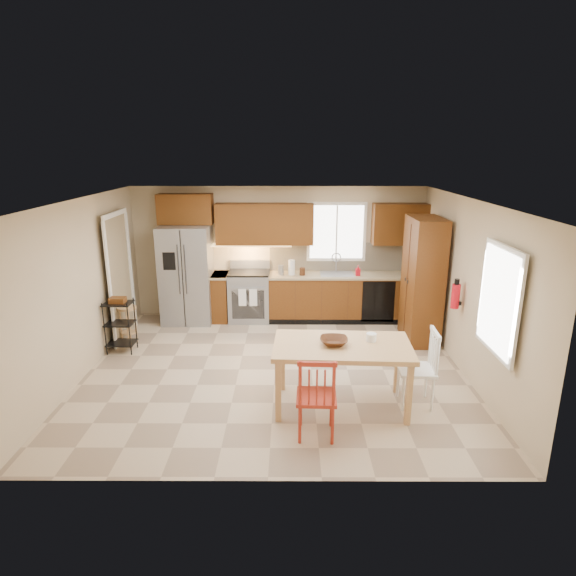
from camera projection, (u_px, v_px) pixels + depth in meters
The scene contains 33 objects.
floor at pixel (275, 370), 7.16m from camera, with size 5.50×5.50×0.00m, color tan.
ceiling at pixel (274, 200), 6.46m from camera, with size 5.50×5.00×0.02m, color silver.
wall_back at pixel (278, 252), 9.21m from camera, with size 5.50×0.02×2.50m, color #CCB793.
wall_front at pixel (266, 366), 4.41m from camera, with size 5.50×0.02×2.50m, color #CCB793.
wall_left at pixel (81, 289), 6.82m from camera, with size 0.02×5.00×2.50m, color #CCB793.
wall_right at pixel (469, 289), 6.80m from camera, with size 0.02×5.00×2.50m, color #CCB793.
refrigerator at pixel (187, 274), 8.95m from camera, with size 0.92×0.75×1.82m, color gray.
range_stove at pixel (249, 297), 9.13m from camera, with size 0.76×0.63×0.92m, color gray.
base_cabinet_narrow at pixel (221, 297), 9.15m from camera, with size 0.30×0.60×0.90m, color #593210.
base_cabinet_run at pixel (346, 297), 9.14m from camera, with size 2.92×0.60×0.90m, color #593210.
dishwasher at pixel (378, 302), 8.86m from camera, with size 0.60×0.02×0.78m, color black.
backsplash at pixel (346, 256), 9.21m from camera, with size 2.92×0.03×0.55m, color beige.
upper_over_fridge at pixel (185, 209), 8.81m from camera, with size 1.00×0.35×0.55m, color #532D0D.
upper_left_block at pixel (265, 224), 8.88m from camera, with size 1.80×0.35×0.75m, color #532D0D.
upper_right_block at pixel (400, 224), 8.88m from camera, with size 1.00×0.35×0.75m, color #532D0D.
window_back at pixel (337, 232), 9.08m from camera, with size 1.12×0.04×1.12m, color white.
sink at pixel (337, 276), 9.03m from camera, with size 0.62×0.46×0.16m, color gray.
undercab_glow at pixel (249, 245), 8.97m from camera, with size 1.60×0.30×0.01m, color #FFBF66.
soap_bottle at pixel (358, 270), 8.89m from camera, with size 0.09×0.09×0.19m, color red.
paper_towel at pixel (292, 267), 8.93m from camera, with size 0.12×0.12×0.28m, color white.
canister_steel at pixel (281, 270), 8.95m from camera, with size 0.11×0.11×0.18m, color gray.
canister_wood at pixel (302, 271), 8.92m from camera, with size 0.10×0.10×0.14m, color #4C2614.
pantry at pixel (422, 281), 8.01m from camera, with size 0.50×0.95×2.10m, color #593210.
fire_extinguisher at pixel (456, 296), 6.99m from camera, with size 0.12×0.12×0.36m, color red.
window_right at pixel (499, 301), 5.64m from camera, with size 0.04×1.02×1.32m, color white.
doorway at pixel (119, 279), 8.12m from camera, with size 0.04×0.95×2.10m, color #8C7A59.
dining_table at pixel (341, 376), 6.05m from camera, with size 1.70×0.95×0.83m, color tan, non-canonical shape.
chair_red at pixel (316, 395), 5.40m from camera, with size 0.47×0.47×1.00m, color #A02818, non-canonical shape.
chair_white at pixel (416, 368), 6.07m from camera, with size 0.47×0.47×1.00m, color white, non-canonical shape.
table_bowl at pixel (334, 345), 5.93m from camera, with size 0.34×0.34×0.08m, color #4C2614.
table_jar at pixel (371, 339), 6.02m from camera, with size 0.14×0.14×0.16m, color white.
bar_stool at pixel (128, 325), 8.08m from camera, with size 0.31×0.31×0.63m, color tan, non-canonical shape.
utility_cart at pixel (120, 326), 7.69m from camera, with size 0.43×0.34×0.86m, color black, non-canonical shape.
Camera 1 is at (0.21, -6.54, 3.17)m, focal length 30.00 mm.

